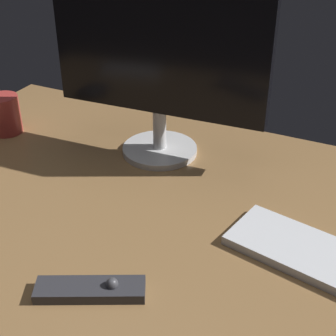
% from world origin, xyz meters
% --- Properties ---
extents(desk, '(1.40, 0.84, 0.02)m').
position_xyz_m(desk, '(0.00, 0.00, 0.01)').
color(desk, olive).
rests_on(desk, ground).
extents(monitor, '(0.50, 0.18, 0.41)m').
position_xyz_m(monitor, '(-0.13, 0.20, 0.26)').
color(monitor, silver).
rests_on(monitor, desk).
extents(media_remote, '(0.18, 0.12, 0.03)m').
position_xyz_m(media_remote, '(-0.02, -0.27, 0.03)').
color(media_remote, '#2D2D33').
rests_on(media_remote, desk).
extents(coffee_mug, '(0.08, 0.08, 0.10)m').
position_xyz_m(coffee_mug, '(-0.54, 0.13, 0.07)').
color(coffee_mug, '#B23833').
rests_on(coffee_mug, desk).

